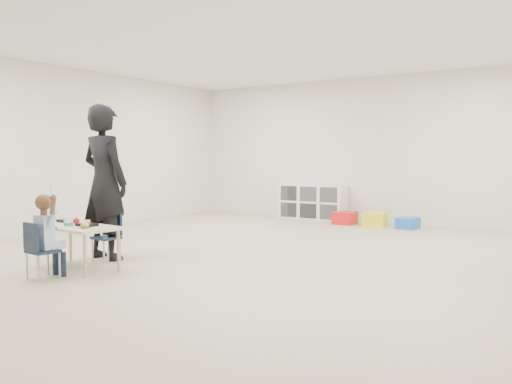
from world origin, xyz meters
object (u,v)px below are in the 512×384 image
Objects in this scene: chair_near at (43,250)px; table at (77,247)px; child at (43,234)px; adult at (105,182)px; cubby_shelf at (313,202)px.

table is at bearing 107.07° from chair_near.
child is 0.49× the size of adult.
chair_near is at bearing -72.93° from table.
chair_near is 0.31× the size of adult.
chair_near is (0.10, -0.50, 0.04)m from table.
cubby_shelf is at bearing 97.91° from chair_near.
adult is (-0.31, 1.10, 0.65)m from chair_near.
cubby_shelf reaches higher than table.
child is 0.66× the size of cubby_shelf.
chair_near is at bearing 0.00° from child.
child is 6.38m from cubby_shelf.
table is at bearing -89.03° from cubby_shelf.
table is 0.80× the size of cubby_shelf.
cubby_shelf is 5.31m from adult.
chair_near is at bearing -88.23° from cubby_shelf.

